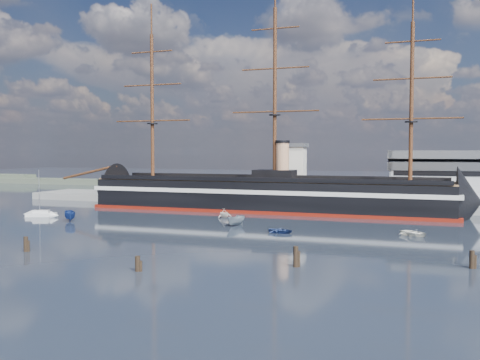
% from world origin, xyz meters
% --- Properties ---
extents(ground, '(600.00, 600.00, 0.00)m').
position_xyz_m(ground, '(0.00, 40.00, 0.00)').
color(ground, black).
rests_on(ground, ground).
extents(quay, '(180.00, 18.00, 2.00)m').
position_xyz_m(quay, '(10.00, 76.00, 0.00)').
color(quay, slate).
rests_on(quay, ground).
extents(quay_tower, '(5.00, 5.00, 15.00)m').
position_xyz_m(quay_tower, '(3.00, 73.00, 9.75)').
color(quay_tower, silver).
rests_on(quay_tower, ground).
extents(shoreline, '(120.00, 10.00, 4.00)m').
position_xyz_m(shoreline, '(-139.23, 135.00, 1.45)').
color(shoreline, '#3F4C38').
rests_on(shoreline, ground).
extents(warship, '(112.90, 16.54, 53.94)m').
position_xyz_m(warship, '(-3.43, 60.00, 4.04)').
color(warship, black).
rests_on(warship, ground).
extents(sailboat, '(6.94, 4.32, 10.71)m').
position_xyz_m(sailboat, '(-46.42, 31.23, 0.68)').
color(sailboat, silver).
rests_on(sailboat, ground).
extents(motorboat_a, '(6.92, 6.38, 2.76)m').
position_xyz_m(motorboat_a, '(-35.35, 27.03, 0.00)').
color(motorboat_a, navy).
rests_on(motorboat_a, ground).
extents(motorboat_b, '(1.50, 2.96, 1.32)m').
position_xyz_m(motorboat_b, '(11.23, 26.07, 0.00)').
color(motorboat_b, navy).
rests_on(motorboat_b, ground).
extents(motorboat_c, '(6.56, 3.78, 2.48)m').
position_xyz_m(motorboat_c, '(0.26, 32.39, 0.00)').
color(motorboat_c, gray).
rests_on(motorboat_c, ground).
extents(motorboat_d, '(5.95, 6.48, 2.26)m').
position_xyz_m(motorboat_d, '(-6.67, 43.74, 0.00)').
color(motorboat_d, white).
rests_on(motorboat_d, ground).
extents(motorboat_e, '(3.08, 3.35, 1.52)m').
position_xyz_m(motorboat_e, '(34.12, 30.76, 0.00)').
color(motorboat_e, white).
rests_on(motorboat_e, ground).
extents(piling_near_left, '(0.64, 0.64, 2.94)m').
position_xyz_m(piling_near_left, '(-19.43, -4.08, 0.00)').
color(piling_near_left, black).
rests_on(piling_near_left, ground).
extents(piling_near_mid, '(0.64, 0.64, 2.60)m').
position_xyz_m(piling_near_mid, '(2.81, -9.85, 0.00)').
color(piling_near_mid, black).
rests_on(piling_near_mid, ground).
extents(piling_near_right, '(0.64, 0.64, 3.36)m').
position_xyz_m(piling_near_right, '(20.59, -0.80, 0.00)').
color(piling_near_right, black).
rests_on(piling_near_right, ground).
extents(piling_far_right, '(0.64, 0.64, 2.99)m').
position_xyz_m(piling_far_right, '(41.80, 5.76, 0.00)').
color(piling_far_right, black).
rests_on(piling_far_right, ground).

